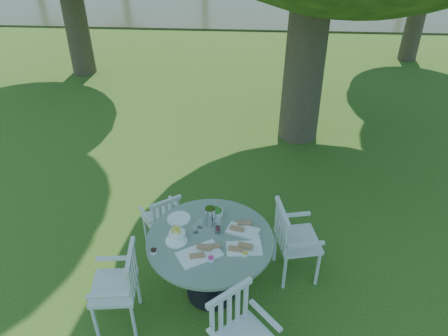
{
  "coord_description": "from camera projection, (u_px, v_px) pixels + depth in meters",
  "views": [
    {
      "loc": [
        0.3,
        -4.51,
        4.04
      ],
      "look_at": [
        0.0,
        0.2,
        0.85
      ],
      "focal_mm": 35.0,
      "sensor_mm": 36.0,
      "label": 1
    }
  ],
  "objects": [
    {
      "name": "ground",
      "position": [
        223.0,
        227.0,
        6.01
      ],
      "size": [
        140.0,
        140.0,
        0.0
      ],
      "primitive_type": "plane",
      "color": "#1D3D0C",
      "rests_on": "ground"
    },
    {
      "name": "table",
      "position": [
        210.0,
        250.0,
        4.7
      ],
      "size": [
        1.35,
        1.35,
        0.85
      ],
      "color": "black",
      "rests_on": "ground"
    },
    {
      "name": "chair_ne",
      "position": [
        290.0,
        237.0,
        5.0
      ],
      "size": [
        0.57,
        0.59,
        1.0
      ],
      "rotation": [
        0.0,
        0.0,
        -4.5
      ],
      "color": "silver",
      "rests_on": "ground"
    },
    {
      "name": "chair_nw",
      "position": [
        164.0,
        218.0,
        5.44
      ],
      "size": [
        0.56,
        0.55,
        0.81
      ],
      "rotation": [
        0.0,
        0.0,
        -2.52
      ],
      "color": "silver",
      "rests_on": "ground"
    },
    {
      "name": "chair_sw",
      "position": [
        123.0,
        283.0,
        4.45
      ],
      "size": [
        0.51,
        0.54,
        0.98
      ],
      "rotation": [
        0.0,
        0.0,
        -1.46
      ],
      "color": "silver",
      "rests_on": "ground"
    },
    {
      "name": "chair_se",
      "position": [
        237.0,
        329.0,
        3.99
      ],
      "size": [
        0.69,
        0.68,
        0.99
      ],
      "rotation": [
        0.0,
        0.0,
        0.72
      ],
      "color": "silver",
      "rests_on": "ground"
    },
    {
      "name": "tableware",
      "position": [
        206.0,
        231.0,
        4.64
      ],
      "size": [
        1.14,
        0.94,
        0.23
      ],
      "color": "white",
      "rests_on": "table"
    }
  ]
}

